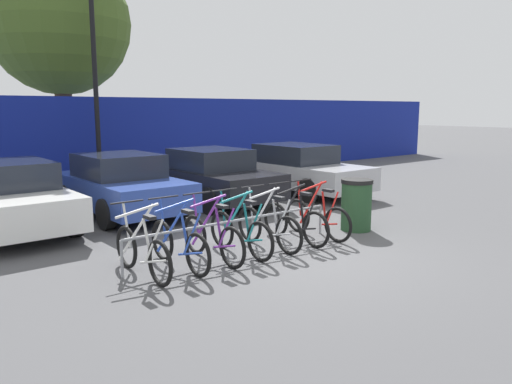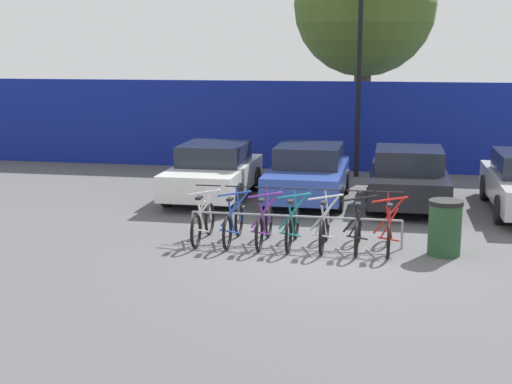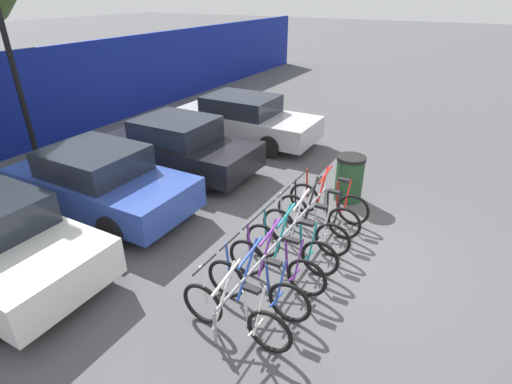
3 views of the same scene
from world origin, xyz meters
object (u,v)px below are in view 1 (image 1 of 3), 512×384
bicycle_teal (240,232)px  car_white (8,198)px  bicycle_blue (179,244)px  bicycle_white (142,251)px  car_blue (121,185)px  bicycle_purple (213,238)px  car_silver (297,169)px  bicycle_silver (268,227)px  car_black (212,176)px  tree_behind_hoarding (59,24)px  bike_rack (236,224)px  trash_bin (356,205)px  bicycle_red (317,217)px  lamp_post (94,57)px  bicycle_black (295,222)px

bicycle_teal → car_white: (-2.59, 4.11, 0.31)m
car_white → bicycle_blue: bearing=-70.9°
bicycle_white → car_blue: size_ratio=0.43×
bicycle_purple → bicycle_teal: bearing=0.4°
bicycle_purple → car_silver: size_ratio=0.38×
bicycle_white → car_white: car_white is taller
bicycle_silver → car_blue: 4.34m
car_black → tree_behind_hoarding: (-1.44, 6.64, 4.43)m
bicycle_teal → bike_rack: bearing=77.5°
bicycle_white → bicycle_blue: 0.61m
bicycle_purple → bicycle_silver: (1.17, 0.00, 0.00)m
trash_bin → car_silver: bearing=61.2°
bike_rack → bicycle_teal: bicycle_teal is taller
bicycle_red → bicycle_teal: bearing=-176.7°
bike_rack → lamp_post: 8.56m
bicycle_silver → car_black: 4.46m
trash_bin → car_black: bearing=97.8°
bicycle_white → bicycle_blue: bearing=0.5°
bicycle_blue → bicycle_teal: size_ratio=1.00×
bicycle_purple → car_silver: 6.83m
bicycle_teal → bicycle_black: 1.25m
lamp_post → bicycle_red: bearing=-82.8°
bicycle_black → trash_bin: (1.59, -0.11, 0.14)m
trash_bin → lamp_post: bearing=104.0°
bicycle_purple → trash_bin: size_ratio=1.66×
car_white → tree_behind_hoarding: 8.70m
bicycle_purple → bicycle_teal: size_ratio=1.00×
bicycle_silver → bicycle_red: bearing=2.3°
lamp_post → bike_rack: bearing=-95.8°
trash_bin → bicycle_teal: bearing=177.7°
trash_bin → tree_behind_hoarding: size_ratio=0.14×
bicycle_purple → tree_behind_hoarding: (1.37, 10.77, 4.75)m
bicycle_red → car_blue: (-2.02, 4.26, 0.31)m
car_white → bicycle_purple: bearing=-63.6°
bicycle_purple → bicycle_red: (2.39, 0.00, 0.00)m
car_blue → bicycle_teal: bearing=-87.5°
bike_rack → bicycle_white: (-1.81, -0.15, -0.11)m
bicycle_blue → bicycle_black: size_ratio=1.00×
bicycle_teal → car_black: car_black is taller
bike_rack → bicycle_white: 1.82m
bicycle_teal → car_blue: 4.27m
car_white → bicycle_teal: bearing=-57.8°
bicycle_blue → car_silver: car_silver is taller
car_blue → tree_behind_hoarding: size_ratio=0.53×
car_black → lamp_post: 5.19m
car_silver → trash_bin: car_silver is taller
car_blue → bicycle_blue: bearing=-103.0°
bicycle_black → bicycle_red: 0.58m
bicycle_white → bicycle_blue: size_ratio=1.00×
bicycle_red → lamp_post: (-1.01, 7.97, 3.49)m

